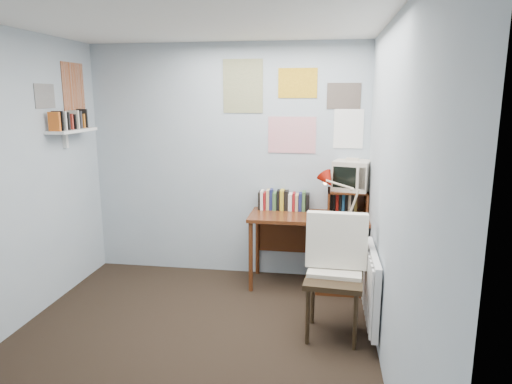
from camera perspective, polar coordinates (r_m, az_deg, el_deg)
ground at (r=3.77m, az=-9.29°, el=-19.41°), size 3.50×3.50×0.00m
back_wall at (r=4.97m, az=-3.63°, el=3.79°), size 3.00×0.02×2.50m
right_wall at (r=3.17m, az=16.67°, el=-1.41°), size 0.02×3.50×2.50m
ceiling at (r=3.27m, az=-10.87°, el=21.35°), size 3.00×3.50×0.02m
desk at (r=4.79m, az=9.73°, el=-7.07°), size 1.20×0.55×0.76m
desk_chair at (r=3.81m, az=9.71°, el=-10.81°), size 0.54×0.52×0.98m
desk_lamp at (r=4.44m, az=12.32°, el=-1.11°), size 0.37×0.34×0.43m
tv_riser at (r=4.77m, az=11.34°, el=-1.22°), size 0.40×0.30×0.25m
crt_tv at (r=4.74m, az=11.90°, el=2.23°), size 0.42×0.40×0.33m
book_row at (r=4.85m, az=3.85°, el=-0.98°), size 0.60×0.14×0.22m
radiator at (r=3.94m, az=14.25°, el=-11.35°), size 0.09×0.80×0.60m
wall_shelf at (r=4.83m, az=-21.99°, el=7.13°), size 0.20×0.62×0.24m
posters_back at (r=4.81m, az=4.58°, el=10.68°), size 1.20×0.01×0.90m
posters_left at (r=4.87m, az=-23.32°, el=11.55°), size 0.01×0.70×0.60m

